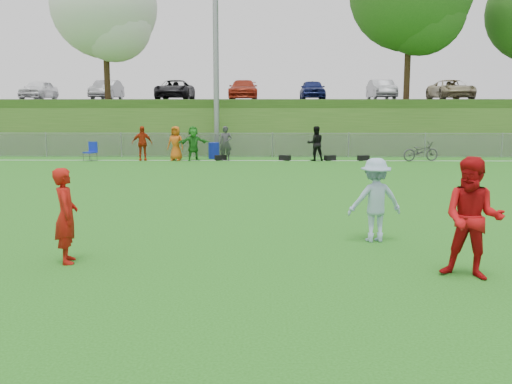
{
  "coord_description": "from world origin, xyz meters",
  "views": [
    {
      "loc": [
        -0.31,
        -10.02,
        2.69
      ],
      "look_at": [
        -0.5,
        0.5,
        1.09
      ],
      "focal_mm": 40.0,
      "sensor_mm": 36.0,
      "label": 1
    }
  ],
  "objects_px": {
    "bicycle": "(421,151)",
    "player_red_center": "(473,218)",
    "recycling_bin": "(214,151)",
    "player_red_left": "(66,216)",
    "player_blue": "(375,200)"
  },
  "relations": [
    {
      "from": "player_blue",
      "to": "player_red_center",
      "type": "bearing_deg",
      "value": 104.37
    },
    {
      "from": "player_red_center",
      "to": "recycling_bin",
      "type": "height_order",
      "value": "player_red_center"
    },
    {
      "from": "player_red_left",
      "to": "bicycle",
      "type": "xyz_separation_m",
      "value": [
        10.96,
        18.37,
        -0.35
      ]
    },
    {
      "from": "bicycle",
      "to": "player_red_center",
      "type": "bearing_deg",
      "value": 154.04
    },
    {
      "from": "player_blue",
      "to": "bicycle",
      "type": "distance_m",
      "value": 17.54
    },
    {
      "from": "player_red_left",
      "to": "recycling_bin",
      "type": "bearing_deg",
      "value": -20.01
    },
    {
      "from": "player_red_left",
      "to": "player_red_center",
      "type": "relative_size",
      "value": 0.86
    },
    {
      "from": "player_red_center",
      "to": "bicycle",
      "type": "distance_m",
      "value": 19.63
    },
    {
      "from": "player_red_center",
      "to": "player_blue",
      "type": "xyz_separation_m",
      "value": [
        -1.05,
        2.45,
        -0.12
      ]
    },
    {
      "from": "player_red_left",
      "to": "player_red_center",
      "type": "xyz_separation_m",
      "value": [
        6.65,
        -0.78,
        0.13
      ]
    },
    {
      "from": "player_blue",
      "to": "player_red_left",
      "type": "bearing_deg",
      "value": 7.76
    },
    {
      "from": "player_red_left",
      "to": "player_blue",
      "type": "height_order",
      "value": "player_blue"
    },
    {
      "from": "player_red_left",
      "to": "player_red_center",
      "type": "distance_m",
      "value": 6.7
    },
    {
      "from": "player_red_center",
      "to": "recycling_bin",
      "type": "bearing_deg",
      "value": 132.6
    },
    {
      "from": "player_blue",
      "to": "recycling_bin",
      "type": "height_order",
      "value": "player_blue"
    }
  ]
}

